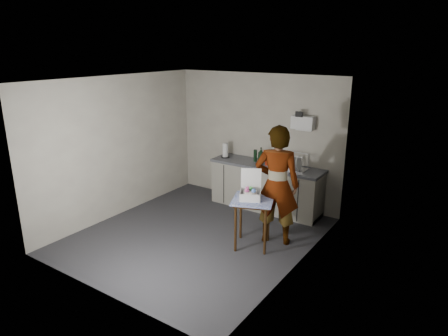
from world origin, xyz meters
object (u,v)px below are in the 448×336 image
Objects in this scene: side_table at (253,205)px; soap_bottle at (261,156)px; standing_man at (277,185)px; dark_bottle at (255,156)px; paper_towel at (225,151)px; dish_rack at (295,166)px; kitchen_counter at (266,188)px; soda_can at (267,162)px; bakery_box at (250,192)px.

side_table is 2.52× the size of soap_bottle.
dark_bottle is at bearing -66.12° from standing_man.
dish_rack is at bearing 0.38° from paper_towel.
kitchen_counter is at bearing 178.36° from dish_rack.
kitchen_counter is 0.55m from soda_can.
bakery_box reaches higher than dark_bottle.
bakery_box is (0.80, -1.55, -0.12)m from dark_bottle.
kitchen_counter is at bearing -73.49° from standing_man.
soda_can is 0.32m from dark_bottle.
side_table is at bearing -91.04° from dish_rack.
soda_can reaches higher than side_table.
dark_bottle is 0.55× the size of dish_rack.
soda_can is at bearing -73.32° from standing_man.
soda_can is (0.02, -0.04, 0.55)m from kitchen_counter.
soap_bottle reaches higher than dish_rack.
bakery_box reaches higher than paper_towel.
dark_bottle is at bearing 163.80° from soda_can.
dark_bottle is 0.66m from paper_towel.
side_table is at bearing -69.69° from soda_can.
standing_man is 6.61× the size of paper_towel.
paper_towel is 0.66× the size of bakery_box.
soda_can is at bearing -0.80° from paper_towel.
paper_towel is at bearing 179.49° from soap_bottle.
dark_bottle is (-0.85, 1.55, 0.32)m from side_table.
kitchen_counter is 9.49× the size of dark_bottle.
side_table is 6.01× the size of soda_can.
side_table is 1.90× the size of dish_rack.
standing_man is 8.25× the size of dark_bottle.
soap_bottle reaches higher than kitchen_counter.
soap_bottle is (-0.11, -0.03, 0.64)m from kitchen_counter.
bakery_box is at bearing -62.76° from dark_bottle.
soap_bottle reaches higher than side_table.
dish_rack is (-0.20, 1.13, 0.00)m from standing_man.
dish_rack is at bearing 2.38° from soda_can.
paper_towel is at bearing -178.35° from kitchen_counter.
standing_man reaches higher than bakery_box.
dark_bottle is at bearing 175.70° from dish_rack.
dark_bottle is (-0.28, 0.05, 0.60)m from kitchen_counter.
soap_bottle is 0.72× the size of bakery_box.
kitchen_counter is 1.66m from bakery_box.
kitchen_counter is 5.01× the size of bakery_box.
standing_man reaches higher than paper_towel.
bakery_box is (-0.05, -0.00, 0.20)m from side_table.
bakery_box is at bearing -71.42° from soda_can.
standing_man is 4.35× the size of bakery_box.
soap_bottle is 0.75× the size of dish_rack.
soda_can is 0.30× the size of bakery_box.
standing_man reaches higher than dark_bottle.
side_table is at bearing -69.42° from kitchen_counter.
dish_rack reaches higher than dark_bottle.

